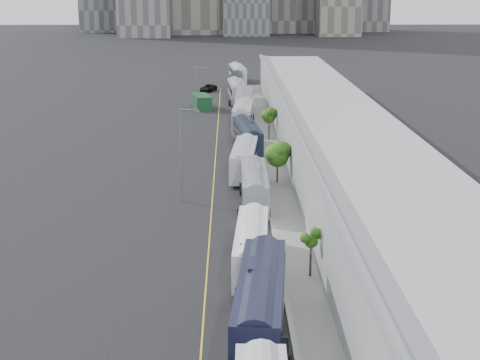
{
  "coord_description": "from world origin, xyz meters",
  "views": [
    {
      "loc": [
        0.21,
        -20.87,
        21.21
      ],
      "look_at": [
        1.28,
        47.8,
        3.0
      ],
      "focal_mm": 55.0,
      "sensor_mm": 36.0,
      "label": 1
    }
  ],
  "objects_px": {
    "bus_3": "(254,189)",
    "street_lamp_near": "(182,149)",
    "bus_8": "(237,93)",
    "bus_5": "(247,139)",
    "bus_9": "(237,83)",
    "shipping_container": "(201,102)",
    "bus_2": "(252,250)",
    "street_lamp_far": "(197,88)",
    "suv": "(208,88)",
    "bus_4": "(244,162)",
    "bus_10": "(238,75)",
    "bus_1": "(261,307)",
    "bus_6": "(243,117)",
    "bus_7": "(244,105)"
  },
  "relations": [
    {
      "from": "bus_5",
      "to": "suv",
      "type": "distance_m",
      "value": 56.81
    },
    {
      "from": "street_lamp_far",
      "to": "shipping_container",
      "type": "height_order",
      "value": "street_lamp_far"
    },
    {
      "from": "bus_1",
      "to": "bus_4",
      "type": "height_order",
      "value": "bus_1"
    },
    {
      "from": "bus_6",
      "to": "bus_10",
      "type": "height_order",
      "value": "bus_6"
    },
    {
      "from": "bus_6",
      "to": "bus_8",
      "type": "distance_m",
      "value": 26.25
    },
    {
      "from": "bus_2",
      "to": "bus_7",
      "type": "bearing_deg",
      "value": 92.93
    },
    {
      "from": "bus_4",
      "to": "bus_10",
      "type": "bearing_deg",
      "value": 94.59
    },
    {
      "from": "street_lamp_near",
      "to": "street_lamp_far",
      "type": "height_order",
      "value": "street_lamp_near"
    },
    {
      "from": "street_lamp_near",
      "to": "bus_3",
      "type": "bearing_deg",
      "value": -8.84
    },
    {
      "from": "bus_3",
      "to": "bus_5",
      "type": "bearing_deg",
      "value": 90.41
    },
    {
      "from": "bus_2",
      "to": "street_lamp_near",
      "type": "bearing_deg",
      "value": 112.72
    },
    {
      "from": "bus_5",
      "to": "bus_9",
      "type": "xyz_separation_m",
      "value": [
        -0.76,
        58.06,
        -0.08
      ]
    },
    {
      "from": "bus_3",
      "to": "bus_9",
      "type": "height_order",
      "value": "bus_3"
    },
    {
      "from": "bus_3",
      "to": "bus_9",
      "type": "xyz_separation_m",
      "value": [
        -0.83,
        82.96,
        -0.04
      ]
    },
    {
      "from": "bus_2",
      "to": "bus_9",
      "type": "distance_m",
      "value": 100.3
    },
    {
      "from": "suv",
      "to": "street_lamp_far",
      "type": "bearing_deg",
      "value": -72.41
    },
    {
      "from": "bus_9",
      "to": "street_lamp_near",
      "type": "height_order",
      "value": "street_lamp_near"
    },
    {
      "from": "bus_2",
      "to": "bus_5",
      "type": "relative_size",
      "value": 0.93
    },
    {
      "from": "bus_2",
      "to": "bus_5",
      "type": "distance_m",
      "value": 42.25
    },
    {
      "from": "bus_4",
      "to": "bus_6",
      "type": "bearing_deg",
      "value": 93.9
    },
    {
      "from": "bus_7",
      "to": "shipping_container",
      "type": "bearing_deg",
      "value": 141.32
    },
    {
      "from": "bus_10",
      "to": "street_lamp_near",
      "type": "xyz_separation_m",
      "value": [
        -6.73,
        -94.51,
        3.77
      ]
    },
    {
      "from": "street_lamp_far",
      "to": "suv",
      "type": "distance_m",
      "value": 30.9
    },
    {
      "from": "shipping_container",
      "to": "bus_1",
      "type": "bearing_deg",
      "value": -97.23
    },
    {
      "from": "bus_8",
      "to": "bus_10",
      "type": "xyz_separation_m",
      "value": [
        0.53,
        28.5,
        -0.0
      ]
    },
    {
      "from": "bus_5",
      "to": "bus_6",
      "type": "distance_m",
      "value": 15.98
    },
    {
      "from": "street_lamp_far",
      "to": "bus_8",
      "type": "bearing_deg",
      "value": 67.6
    },
    {
      "from": "street_lamp_far",
      "to": "bus_6",
      "type": "bearing_deg",
      "value": -52.81
    },
    {
      "from": "bus_8",
      "to": "shipping_container",
      "type": "bearing_deg",
      "value": -132.0
    },
    {
      "from": "bus_1",
      "to": "bus_4",
      "type": "distance_m",
      "value": 39.96
    },
    {
      "from": "bus_5",
      "to": "suv",
      "type": "relative_size",
      "value": 2.57
    },
    {
      "from": "bus_3",
      "to": "bus_7",
      "type": "xyz_separation_m",
      "value": [
        0.07,
        52.61,
        0.19
      ]
    },
    {
      "from": "bus_2",
      "to": "bus_9",
      "type": "relative_size",
      "value": 0.99
    },
    {
      "from": "bus_7",
      "to": "street_lamp_far",
      "type": "relative_size",
      "value": 1.71
    },
    {
      "from": "bus_4",
      "to": "street_lamp_far",
      "type": "bearing_deg",
      "value": 104.97
    },
    {
      "from": "bus_8",
      "to": "street_lamp_near",
      "type": "height_order",
      "value": "street_lamp_near"
    },
    {
      "from": "bus_5",
      "to": "bus_7",
      "type": "height_order",
      "value": "bus_7"
    },
    {
      "from": "bus_3",
      "to": "suv",
      "type": "bearing_deg",
      "value": 94.98
    },
    {
      "from": "bus_2",
      "to": "shipping_container",
      "type": "height_order",
      "value": "bus_2"
    },
    {
      "from": "bus_2",
      "to": "bus_10",
      "type": "relative_size",
      "value": 0.88
    },
    {
      "from": "street_lamp_far",
      "to": "bus_5",
      "type": "bearing_deg",
      "value": -73.43
    },
    {
      "from": "bus_1",
      "to": "street_lamp_near",
      "type": "bearing_deg",
      "value": 107.96
    },
    {
      "from": "bus_7",
      "to": "bus_10",
      "type": "height_order",
      "value": "bus_7"
    },
    {
      "from": "bus_1",
      "to": "bus_8",
      "type": "height_order",
      "value": "bus_1"
    },
    {
      "from": "bus_5",
      "to": "bus_10",
      "type": "height_order",
      "value": "bus_10"
    },
    {
      "from": "suv",
      "to": "bus_10",
      "type": "bearing_deg",
      "value": 85.81
    },
    {
      "from": "bus_1",
      "to": "bus_10",
      "type": "xyz_separation_m",
      "value": [
        0.12,
        123.87,
        -0.05
      ]
    },
    {
      "from": "bus_3",
      "to": "street_lamp_near",
      "type": "distance_m",
      "value": 8.25
    },
    {
      "from": "bus_1",
      "to": "bus_8",
      "type": "distance_m",
      "value": 95.37
    },
    {
      "from": "bus_2",
      "to": "street_lamp_near",
      "type": "xyz_separation_m",
      "value": [
        -6.38,
        18.46,
        3.96
      ]
    }
  ]
}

